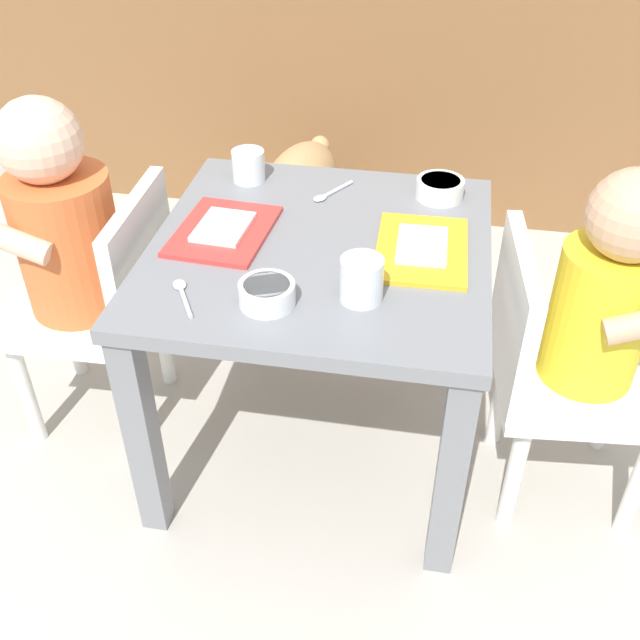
{
  "coord_description": "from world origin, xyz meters",
  "views": [
    {
      "loc": [
        0.18,
        -1.02,
        1.07
      ],
      "look_at": [
        0.0,
        0.0,
        0.29
      ],
      "focal_mm": 41.95,
      "sensor_mm": 36.0,
      "label": 1
    }
  ],
  "objects_px": {
    "spoon_by_left_tray": "(329,193)",
    "spoon_by_right_tray": "(183,294)",
    "cereal_bowl_left_side": "(267,293)",
    "water_cup_right": "(362,282)",
    "cereal_bowl_right_side": "(440,188)",
    "dog": "(295,195)",
    "food_tray_left": "(223,230)",
    "seated_child_right": "(592,312)",
    "seated_child_left": "(73,240)",
    "dining_table": "(320,284)",
    "water_cup_left": "(249,168)",
    "food_tray_right": "(422,248)"
  },
  "relations": [
    {
      "from": "seated_child_left",
      "to": "cereal_bowl_right_side",
      "type": "distance_m",
      "value": 0.65
    },
    {
      "from": "water_cup_right",
      "to": "spoon_by_right_tray",
      "type": "xyz_separation_m",
      "value": [
        -0.26,
        -0.04,
        -0.03
      ]
    },
    {
      "from": "cereal_bowl_left_side",
      "to": "dog",
      "type": "bearing_deg",
      "value": 98.94
    },
    {
      "from": "seated_child_right",
      "to": "cereal_bowl_right_side",
      "type": "xyz_separation_m",
      "value": [
        -0.25,
        0.24,
        0.07
      ]
    },
    {
      "from": "seated_child_right",
      "to": "cereal_bowl_left_side",
      "type": "distance_m",
      "value": 0.5
    },
    {
      "from": "food_tray_right",
      "to": "spoon_by_right_tray",
      "type": "xyz_separation_m",
      "value": [
        -0.34,
        -0.18,
        -0.0
      ]
    },
    {
      "from": "food_tray_left",
      "to": "cereal_bowl_left_side",
      "type": "height_order",
      "value": "cereal_bowl_left_side"
    },
    {
      "from": "cereal_bowl_left_side",
      "to": "spoon_by_left_tray",
      "type": "relative_size",
      "value": 0.89
    },
    {
      "from": "water_cup_left",
      "to": "spoon_by_left_tray",
      "type": "relative_size",
      "value": 0.66
    },
    {
      "from": "food_tray_left",
      "to": "water_cup_left",
      "type": "height_order",
      "value": "water_cup_left"
    },
    {
      "from": "cereal_bowl_right_side",
      "to": "dog",
      "type": "bearing_deg",
      "value": 133.82
    },
    {
      "from": "seated_child_right",
      "to": "cereal_bowl_right_side",
      "type": "bearing_deg",
      "value": 136.82
    },
    {
      "from": "dining_table",
      "to": "dog",
      "type": "distance_m",
      "value": 0.59
    },
    {
      "from": "seated_child_left",
      "to": "water_cup_right",
      "type": "relative_size",
      "value": 9.79
    },
    {
      "from": "cereal_bowl_right_side",
      "to": "spoon_by_right_tray",
      "type": "distance_m",
      "value": 0.51
    },
    {
      "from": "seated_child_right",
      "to": "food_tray_left",
      "type": "height_order",
      "value": "seated_child_right"
    },
    {
      "from": "food_tray_right",
      "to": "spoon_by_left_tray",
      "type": "bearing_deg",
      "value": 137.29
    },
    {
      "from": "seated_child_left",
      "to": "cereal_bowl_left_side",
      "type": "bearing_deg",
      "value": -24.24
    },
    {
      "from": "spoon_by_right_tray",
      "to": "dog",
      "type": "bearing_deg",
      "value": 88.98
    },
    {
      "from": "dining_table",
      "to": "seated_child_left",
      "type": "height_order",
      "value": "seated_child_left"
    },
    {
      "from": "cereal_bowl_left_side",
      "to": "spoon_by_left_tray",
      "type": "distance_m",
      "value": 0.35
    },
    {
      "from": "seated_child_right",
      "to": "dining_table",
      "type": "bearing_deg",
      "value": 174.69
    },
    {
      "from": "cereal_bowl_right_side",
      "to": "spoon_by_right_tray",
      "type": "bearing_deg",
      "value": -133.78
    },
    {
      "from": "dog",
      "to": "food_tray_right",
      "type": "distance_m",
      "value": 0.67
    },
    {
      "from": "water_cup_right",
      "to": "dining_table",
      "type": "bearing_deg",
      "value": 121.75
    },
    {
      "from": "dining_table",
      "to": "water_cup_left",
      "type": "xyz_separation_m",
      "value": [
        -0.17,
        0.2,
        0.1
      ]
    },
    {
      "from": "dog",
      "to": "food_tray_left",
      "type": "height_order",
      "value": "food_tray_left"
    },
    {
      "from": "seated_child_left",
      "to": "dog",
      "type": "relative_size",
      "value": 1.38
    },
    {
      "from": "spoon_by_left_tray",
      "to": "cereal_bowl_right_side",
      "type": "bearing_deg",
      "value": 7.29
    },
    {
      "from": "dining_table",
      "to": "dog",
      "type": "relative_size",
      "value": 1.18
    },
    {
      "from": "seated_child_left",
      "to": "dog",
      "type": "bearing_deg",
      "value": 63.49
    },
    {
      "from": "seated_child_right",
      "to": "cereal_bowl_right_side",
      "type": "height_order",
      "value": "seated_child_right"
    },
    {
      "from": "cereal_bowl_right_side",
      "to": "dining_table",
      "type": "bearing_deg",
      "value": -132.94
    },
    {
      "from": "food_tray_right",
      "to": "cereal_bowl_right_side",
      "type": "xyz_separation_m",
      "value": [
        0.02,
        0.19,
        0.01
      ]
    },
    {
      "from": "water_cup_left",
      "to": "spoon_by_left_tray",
      "type": "distance_m",
      "value": 0.16
    },
    {
      "from": "seated_child_right",
      "to": "seated_child_left",
      "type": "bearing_deg",
      "value": 177.26
    },
    {
      "from": "seated_child_right",
      "to": "spoon_by_right_tray",
      "type": "height_order",
      "value": "seated_child_right"
    },
    {
      "from": "spoon_by_left_tray",
      "to": "water_cup_right",
      "type": "bearing_deg",
      "value": -72.21
    },
    {
      "from": "seated_child_left",
      "to": "food_tray_left",
      "type": "height_order",
      "value": "seated_child_left"
    },
    {
      "from": "food_tray_left",
      "to": "water_cup_right",
      "type": "relative_size",
      "value": 3.07
    },
    {
      "from": "spoon_by_left_tray",
      "to": "spoon_by_right_tray",
      "type": "bearing_deg",
      "value": -114.8
    },
    {
      "from": "seated_child_left",
      "to": "water_cup_right",
      "type": "distance_m",
      "value": 0.54
    },
    {
      "from": "food_tray_left",
      "to": "food_tray_right",
      "type": "distance_m",
      "value": 0.33
    },
    {
      "from": "dining_table",
      "to": "spoon_by_right_tray",
      "type": "bearing_deg",
      "value": -134.68
    },
    {
      "from": "dog",
      "to": "water_cup_right",
      "type": "xyz_separation_m",
      "value": [
        0.24,
        -0.69,
        0.24
      ]
    },
    {
      "from": "cereal_bowl_right_side",
      "to": "cereal_bowl_left_side",
      "type": "bearing_deg",
      "value": -121.71
    },
    {
      "from": "cereal_bowl_right_side",
      "to": "spoon_by_right_tray",
      "type": "xyz_separation_m",
      "value": [
        -0.35,
        -0.37,
        -0.02
      ]
    },
    {
      "from": "dining_table",
      "to": "cereal_bowl_left_side",
      "type": "xyz_separation_m",
      "value": [
        -0.05,
        -0.17,
        0.1
      ]
    },
    {
      "from": "dining_table",
      "to": "seated_child_left",
      "type": "relative_size",
      "value": 0.85
    },
    {
      "from": "water_cup_left",
      "to": "spoon_by_left_tray",
      "type": "xyz_separation_m",
      "value": [
        0.16,
        -0.03,
        -0.02
      ]
    }
  ]
}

